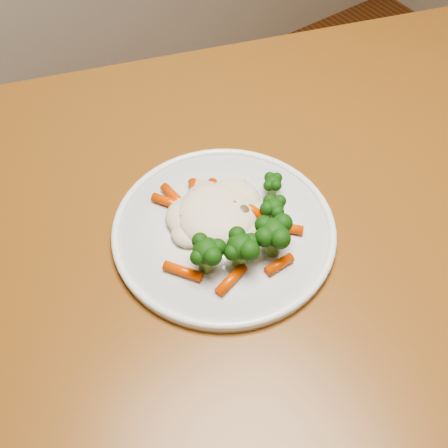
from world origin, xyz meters
name	(u,v)px	position (x,y,z in m)	size (l,w,h in m)	color
dining_table	(242,284)	(-0.15, 0.32, 0.65)	(1.39, 1.14, 0.75)	brown
plate	(224,231)	(-0.16, 0.34, 0.76)	(0.27, 0.27, 0.01)	white
meal	(230,223)	(-0.16, 0.33, 0.78)	(0.19, 0.19, 0.05)	beige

